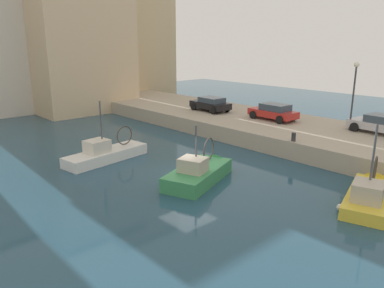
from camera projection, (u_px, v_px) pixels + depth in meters
water_surface at (188, 178)px, 21.29m from camera, size 80.00×80.00×0.00m
quay_wall at (301, 134)px, 28.61m from camera, size 9.00×56.00×1.20m
fishing_boat_white at (111, 157)px, 24.57m from camera, size 6.60×2.42×4.62m
fishing_boat_green at (201, 177)px, 21.00m from camera, size 5.90×3.76×4.10m
fishing_boat_yellow at (369, 198)px, 18.14m from camera, size 6.09×3.33×4.80m
parked_car_black at (211, 104)px, 34.50m from camera, size 2.10×3.93×1.28m
parked_car_red at (274, 112)px, 30.63m from camera, size 2.05×4.03×1.32m
parked_car_silver at (383, 124)px, 26.08m from camera, size 2.34×4.46×1.30m
mooring_bollard_mid at (294, 137)px, 24.25m from camera, size 0.28×0.28×0.55m
quay_streetlamp at (354, 85)px, 26.42m from camera, size 0.36×0.36×4.83m
waterfront_building_west at (76, 41)px, 40.21m from camera, size 10.33×8.86×14.70m
waterfront_building_central at (133, 17)px, 49.27m from camera, size 9.64×6.69×20.62m
waterfront_building_east_mid at (1, 45)px, 39.18m from camera, size 9.04×7.63×13.92m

